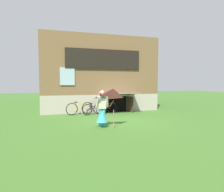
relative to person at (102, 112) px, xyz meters
The scene contains 7 objects.
ground_plane 1.64m from the person, 45.02° to the left, with size 60.00×60.00×0.00m, color #386023.
log_house 7.10m from the person, 81.17° to the left, with size 7.99×6.55×5.15m.
person is the anchor object (origin of this frame).
kite 0.92m from the person, 61.48° to the right, with size 1.01×1.16×1.56m.
bicycle_red 3.76m from the person, 73.88° to the left, with size 1.55×0.11×0.71m.
bicycle_black 3.41m from the person, 85.48° to the left, with size 1.55×0.59×0.74m.
bicycle_yellow 3.71m from the person, 99.16° to the left, with size 1.72×0.54×0.81m.
Camera 1 is at (-2.92, -9.20, 1.98)m, focal length 30.36 mm.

